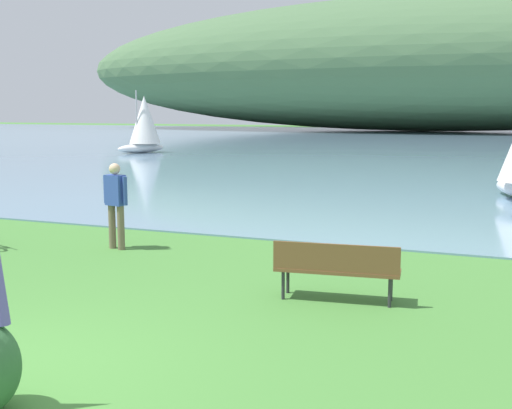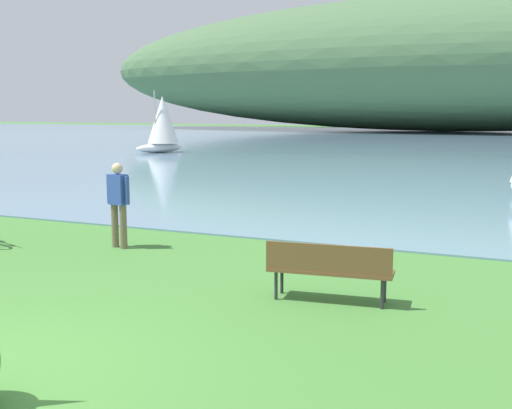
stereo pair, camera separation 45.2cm
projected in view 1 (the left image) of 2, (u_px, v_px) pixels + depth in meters
bay_water at (442, 144)px, 50.37m from camera, size 180.00×80.00×0.04m
distant_hillside at (423, 64)px, 78.44m from camera, size 93.72×28.00×16.39m
park_bench_near_camera at (337, 266)px, 9.16m from camera, size 1.84×0.69×0.88m
person_at_shoreline at (116, 200)px, 12.57m from camera, size 0.60×0.29×1.71m
sailboat_mid_bay at (144, 123)px, 39.89m from camera, size 2.61×3.37×3.87m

